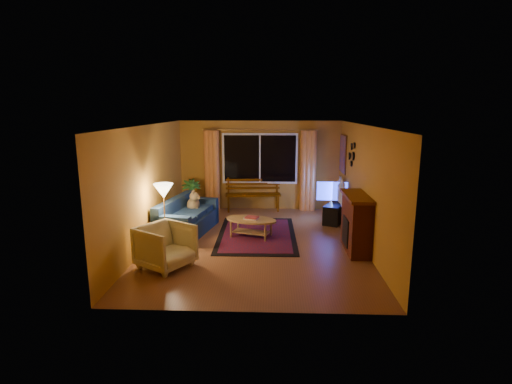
{
  "coord_description": "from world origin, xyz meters",
  "views": [
    {
      "loc": [
        0.35,
        -8.18,
        2.84
      ],
      "look_at": [
        0.0,
        0.3,
        1.05
      ],
      "focal_mm": 28.0,
      "sensor_mm": 36.0,
      "label": 1
    }
  ],
  "objects_px": {
    "floor_lamp": "(165,216)",
    "tv_console": "(336,212)",
    "sofa": "(188,216)",
    "coffee_table": "(251,228)",
    "armchair": "(165,244)",
    "bench": "(253,202)"
  },
  "relations": [
    {
      "from": "bench",
      "to": "floor_lamp",
      "type": "distance_m",
      "value": 3.51
    },
    {
      "from": "sofa",
      "to": "armchair",
      "type": "height_order",
      "value": "armchair"
    },
    {
      "from": "sofa",
      "to": "floor_lamp",
      "type": "relative_size",
      "value": 1.5
    },
    {
      "from": "floor_lamp",
      "to": "coffee_table",
      "type": "relative_size",
      "value": 1.13
    },
    {
      "from": "coffee_table",
      "to": "tv_console",
      "type": "bearing_deg",
      "value": 33.42
    },
    {
      "from": "sofa",
      "to": "tv_console",
      "type": "height_order",
      "value": "sofa"
    },
    {
      "from": "sofa",
      "to": "coffee_table",
      "type": "height_order",
      "value": "sofa"
    },
    {
      "from": "floor_lamp",
      "to": "coffee_table",
      "type": "distance_m",
      "value": 1.93
    },
    {
      "from": "armchair",
      "to": "coffee_table",
      "type": "bearing_deg",
      "value": -6.92
    },
    {
      "from": "armchair",
      "to": "tv_console",
      "type": "height_order",
      "value": "armchair"
    },
    {
      "from": "armchair",
      "to": "coffee_table",
      "type": "xyz_separation_m",
      "value": [
        1.45,
        1.79,
        -0.22
      ]
    },
    {
      "from": "bench",
      "to": "coffee_table",
      "type": "xyz_separation_m",
      "value": [
        0.07,
        -2.38,
        -0.02
      ]
    },
    {
      "from": "tv_console",
      "to": "sofa",
      "type": "bearing_deg",
      "value": -138.4
    },
    {
      "from": "bench",
      "to": "tv_console",
      "type": "bearing_deg",
      "value": -29.97
    },
    {
      "from": "tv_console",
      "to": "floor_lamp",
      "type": "bearing_deg",
      "value": -127.68
    },
    {
      "from": "armchair",
      "to": "coffee_table",
      "type": "relative_size",
      "value": 0.75
    },
    {
      "from": "sofa",
      "to": "coffee_table",
      "type": "xyz_separation_m",
      "value": [
        1.48,
        -0.27,
        -0.19
      ]
    },
    {
      "from": "floor_lamp",
      "to": "bench",
      "type": "bearing_deg",
      "value": 61.08
    },
    {
      "from": "sofa",
      "to": "coffee_table",
      "type": "relative_size",
      "value": 1.69
    },
    {
      "from": "floor_lamp",
      "to": "tv_console",
      "type": "relative_size",
      "value": 1.14
    },
    {
      "from": "armchair",
      "to": "floor_lamp",
      "type": "height_order",
      "value": "floor_lamp"
    },
    {
      "from": "bench",
      "to": "floor_lamp",
      "type": "bearing_deg",
      "value": -124.49
    }
  ]
}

